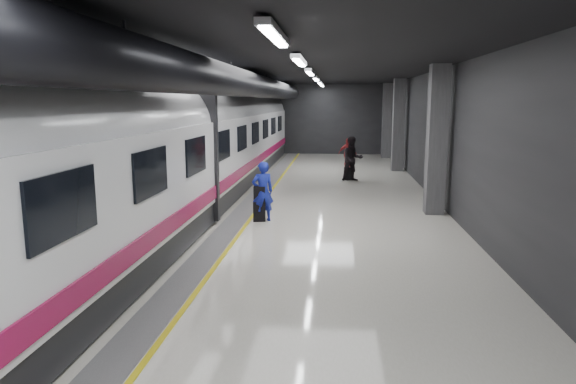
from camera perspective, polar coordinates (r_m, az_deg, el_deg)
name	(u,v)px	position (r m, az deg, el deg)	size (l,w,h in m)	color
ground	(280,225)	(14.37, -0.90, -3.71)	(40.00, 40.00, 0.00)	silver
platform_hall	(273,97)	(14.94, -1.63, 10.51)	(10.02, 40.02, 4.51)	black
train	(164,150)	(14.73, -13.61, 4.52)	(3.05, 38.00, 4.05)	black
traveler_main	(263,191)	(14.72, -2.83, 0.06)	(0.63, 0.41, 1.73)	#1D1AC9
suitcase_main	(259,211)	(14.81, -3.22, -2.16)	(0.35, 0.22, 0.58)	black
shoulder_bag	(260,194)	(14.71, -3.16, -0.21)	(0.33, 0.18, 0.44)	black
traveler_far_a	(352,159)	(22.41, 7.16, 3.68)	(0.94, 0.73, 1.92)	black
traveler_far_b	(347,154)	(26.39, 6.62, 4.26)	(0.92, 0.38, 1.57)	maroon
suitcase_far	(349,174)	(22.76, 6.78, 2.04)	(0.37, 0.24, 0.55)	black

